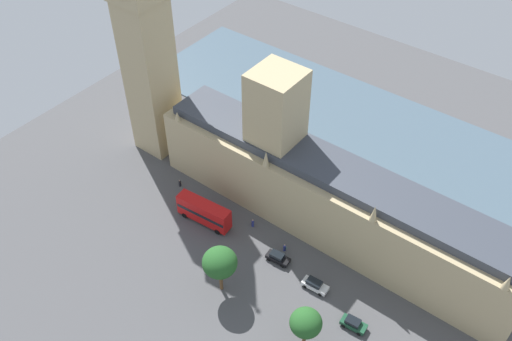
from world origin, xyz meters
TOP-DOWN VIEW (x-y plane):
  - ground_plane at (0.00, 0.00)m, footprint 137.51×137.51m
  - river_thames at (-30.83, 0.00)m, footprint 30.42×123.76m
  - parliament_building at (-1.99, -1.69)m, footprint 11.88×67.51m
  - clock_tower at (-0.03, -40.24)m, footprint 8.65×8.65m
  - double_decker_bus_kerbside at (10.87, -18.33)m, footprint 3.46×10.68m
  - car_black_by_river_gate at (10.05, -2.49)m, footprint 2.13×4.31m
  - car_white_under_trees at (10.91, 5.59)m, footprint 2.11×4.50m
  - car_dark_green_near_tower at (13.32, 14.19)m, footprint 2.17×4.17m
  - pedestrian_opposite_hall at (6.84, -28.27)m, footprint 0.62×0.53m
  - pedestrian_far_end at (7.52, -2.84)m, footprint 0.57×0.65m
  - pedestrian_corner at (6.41, -10.68)m, footprint 0.62×0.69m
  - plane_tree_leading at (20.08, 9.59)m, footprint 4.83×4.83m
  - plane_tree_trailing at (20.22, -6.49)m, footprint 5.59×5.59m

SIDE VIEW (x-z plane):
  - ground_plane at x=0.00m, z-range 0.00..0.00m
  - river_thames at x=-30.83m, z-range 0.00..0.25m
  - pedestrian_opposite_hall at x=6.84m, z-range -0.08..1.49m
  - pedestrian_far_end at x=7.52m, z-range -0.08..1.50m
  - pedestrian_corner at x=6.41m, z-range -0.09..1.61m
  - car_black_by_river_gate at x=10.05m, z-range 0.01..1.75m
  - car_dark_green_near_tower at x=13.32m, z-range 0.01..1.75m
  - car_white_under_trees at x=10.91m, z-range 0.02..1.76m
  - double_decker_bus_kerbside at x=10.87m, z-range 0.26..5.01m
  - plane_tree_leading at x=20.08m, z-range 1.60..8.99m
  - plane_tree_trailing at x=20.22m, z-range 2.22..11.51m
  - parliament_building at x=-1.99m, z-range -5.83..22.03m
  - clock_tower at x=-0.03m, z-range 0.99..57.52m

